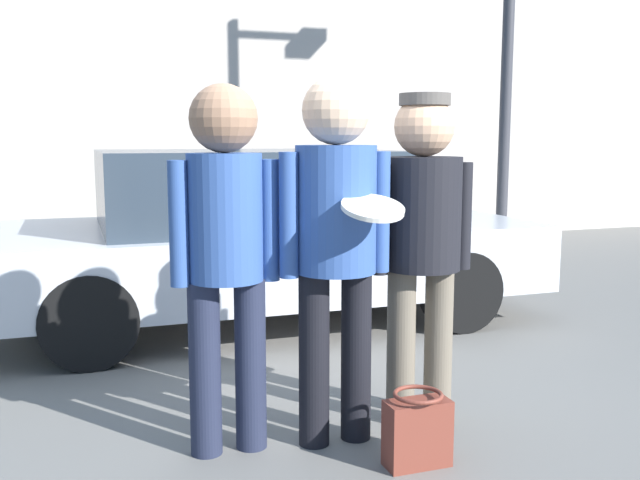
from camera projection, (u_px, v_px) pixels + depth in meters
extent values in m
plane|color=#66635E|center=(334.00, 418.00, 3.83)|extent=(56.00, 56.00, 0.00)
cube|color=#B2A89E|center=(169.00, 84.00, 9.31)|extent=(24.00, 0.18, 4.39)
cylinder|color=#1E2338|center=(205.00, 369.00, 3.35)|extent=(0.15, 0.15, 0.83)
cylinder|color=#1E2338|center=(251.00, 364.00, 3.42)|extent=(0.15, 0.15, 0.83)
cylinder|color=#2D4C8C|center=(225.00, 218.00, 3.28)|extent=(0.35, 0.35, 0.59)
cylinder|color=#2D4C8C|center=(179.00, 224.00, 3.22)|extent=(0.09, 0.09, 0.57)
cylinder|color=#2D4C8C|center=(270.00, 220.00, 3.36)|extent=(0.09, 0.09, 0.57)
sphere|color=#8C664C|center=(223.00, 118.00, 3.22)|extent=(0.31, 0.31, 0.31)
cylinder|color=black|center=(314.00, 360.00, 3.45)|extent=(0.15, 0.15, 0.86)
cylinder|color=black|center=(356.00, 355.00, 3.53)|extent=(0.15, 0.15, 0.86)
cylinder|color=#2D4C8C|center=(336.00, 209.00, 3.39)|extent=(0.39, 0.39, 0.61)
cylinder|color=#2D4C8C|center=(289.00, 215.00, 3.31)|extent=(0.09, 0.09, 0.59)
cylinder|color=#2D4C8C|center=(381.00, 212.00, 3.46)|extent=(0.09, 0.09, 0.59)
sphere|color=#DBB28E|center=(336.00, 110.00, 3.32)|extent=(0.32, 0.32, 0.32)
cylinder|color=silver|center=(373.00, 208.00, 3.14)|extent=(0.28, 0.28, 0.11)
cylinder|color=#665B4C|center=(401.00, 347.00, 3.73)|extent=(0.15, 0.15, 0.82)
cylinder|color=#665B4C|center=(438.00, 343.00, 3.80)|extent=(0.15, 0.15, 0.82)
cylinder|color=black|center=(422.00, 213.00, 3.67)|extent=(0.40, 0.40, 0.58)
cylinder|color=black|center=(380.00, 219.00, 3.59)|extent=(0.09, 0.09, 0.56)
cylinder|color=black|center=(463.00, 216.00, 3.75)|extent=(0.09, 0.09, 0.56)
sphere|color=tan|center=(424.00, 126.00, 3.60)|extent=(0.31, 0.31, 0.31)
cylinder|color=#4C4742|center=(425.00, 99.00, 3.58)|extent=(0.26, 0.26, 0.06)
cube|color=#B7BABF|center=(260.00, 256.00, 5.85)|extent=(4.44, 1.92, 0.53)
cube|color=#28333D|center=(249.00, 187.00, 5.74)|extent=(2.31, 1.65, 0.60)
cylinder|color=black|center=(372.00, 256.00, 7.14)|extent=(0.63, 0.22, 0.63)
cylinder|color=black|center=(461.00, 291.00, 5.53)|extent=(0.63, 0.22, 0.63)
cylinder|color=black|center=(83.00, 274.00, 6.24)|extent=(0.63, 0.22, 0.63)
cylinder|color=black|center=(89.00, 321.00, 4.63)|extent=(0.63, 0.22, 0.63)
cylinder|color=#38383D|center=(508.00, 26.00, 7.37)|extent=(0.12, 0.12, 5.29)
cube|color=brown|center=(417.00, 433.00, 3.26)|extent=(0.30, 0.14, 0.31)
torus|color=brown|center=(418.00, 395.00, 3.23)|extent=(0.23, 0.23, 0.02)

